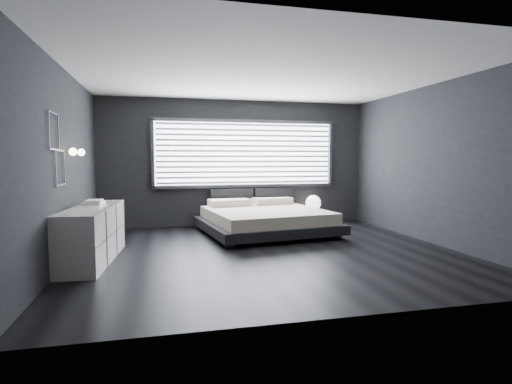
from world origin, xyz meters
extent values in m
plane|color=black|center=(0.00, 0.00, 0.00)|extent=(6.00, 6.00, 0.00)
plane|color=white|center=(0.00, 0.00, 2.80)|extent=(6.00, 6.00, 0.00)
cube|color=black|center=(0.00, 2.75, 1.40)|extent=(6.00, 0.04, 2.80)
cube|color=black|center=(0.00, -2.75, 1.40)|extent=(6.00, 0.04, 2.80)
cube|color=black|center=(-3.00, 0.00, 1.40)|extent=(0.04, 5.50, 2.80)
cube|color=black|center=(3.00, 0.00, 1.40)|extent=(0.04, 5.50, 2.80)
cube|color=white|center=(0.20, 2.73, 1.61)|extent=(4.00, 0.02, 1.38)
cube|color=#47474C|center=(-1.84, 2.70, 1.61)|extent=(0.06, 0.08, 1.48)
cube|color=#47474C|center=(2.24, 2.70, 1.61)|extent=(0.06, 0.08, 1.48)
cube|color=#47474C|center=(0.20, 2.70, 2.34)|extent=(4.14, 0.08, 0.06)
cube|color=#47474C|center=(0.20, 2.70, 0.88)|extent=(4.14, 0.08, 0.06)
cube|color=silver|center=(0.20, 2.67, 1.61)|extent=(3.94, 0.03, 1.32)
cube|color=black|center=(-0.14, 2.64, 0.57)|extent=(0.96, 0.16, 0.52)
cube|color=black|center=(0.86, 2.64, 0.57)|extent=(0.96, 0.16, 0.52)
cylinder|color=silver|center=(-2.95, 0.05, 1.60)|extent=(0.10, 0.02, 0.02)
sphere|color=#FFE5B7|center=(-2.88, 0.05, 1.60)|extent=(0.11, 0.11, 0.11)
cylinder|color=silver|center=(-2.95, 0.65, 1.60)|extent=(0.10, 0.02, 0.02)
sphere|color=#FFE5B7|center=(-2.88, 0.65, 1.60)|extent=(0.11, 0.11, 0.11)
cube|color=#47474C|center=(-2.98, -0.55, 2.08)|extent=(0.01, 0.46, 0.02)
cube|color=#47474C|center=(-2.98, -0.55, 1.62)|extent=(0.01, 0.46, 0.02)
cube|color=#47474C|center=(-2.98, -0.32, 1.85)|extent=(0.01, 0.02, 0.46)
cube|color=#47474C|center=(-2.98, -0.78, 1.85)|extent=(0.01, 0.02, 0.46)
cube|color=#47474C|center=(-2.98, -0.30, 1.61)|extent=(0.01, 0.46, 0.02)
cube|color=#47474C|center=(-2.98, -0.30, 1.15)|extent=(0.01, 0.46, 0.02)
cube|color=#47474C|center=(-2.98, -0.07, 1.38)|extent=(0.01, 0.02, 0.46)
cube|color=#47474C|center=(-2.98, -0.53, 1.38)|extent=(0.01, 0.02, 0.46)
cube|color=black|center=(-0.54, 0.45, 0.04)|extent=(0.15, 0.15, 0.09)
cube|color=black|center=(1.54, 0.75, 0.04)|extent=(0.15, 0.15, 0.09)
cube|color=black|center=(-0.81, 2.30, 0.04)|extent=(0.15, 0.15, 0.09)
cube|color=black|center=(1.27, 2.60, 0.04)|extent=(0.15, 0.15, 0.09)
cube|color=black|center=(0.36, 1.53, 0.18)|extent=(2.73, 2.64, 0.18)
cube|color=beige|center=(0.36, 1.53, 0.37)|extent=(2.45, 2.45, 0.22)
cube|color=beige|center=(-0.25, 2.31, 0.56)|extent=(0.92, 0.58, 0.14)
cube|color=beige|center=(0.73, 2.45, 0.56)|extent=(0.92, 0.58, 0.14)
cube|color=white|center=(1.69, 2.46, 0.16)|extent=(0.55, 0.46, 0.31)
sphere|color=white|center=(1.73, 2.44, 0.49)|extent=(0.35, 0.35, 0.35)
cube|color=white|center=(-2.65, 0.04, 0.40)|extent=(0.73, 2.04, 0.80)
cube|color=#47474C|center=(-2.37, 0.01, 0.40)|extent=(0.18, 1.97, 0.78)
cube|color=white|center=(-2.68, 0.40, 0.82)|extent=(0.30, 0.37, 0.04)
cube|color=white|center=(-2.67, 0.38, 0.85)|extent=(0.23, 0.31, 0.03)
camera|label=1|loc=(-1.64, -6.13, 1.50)|focal=28.00mm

